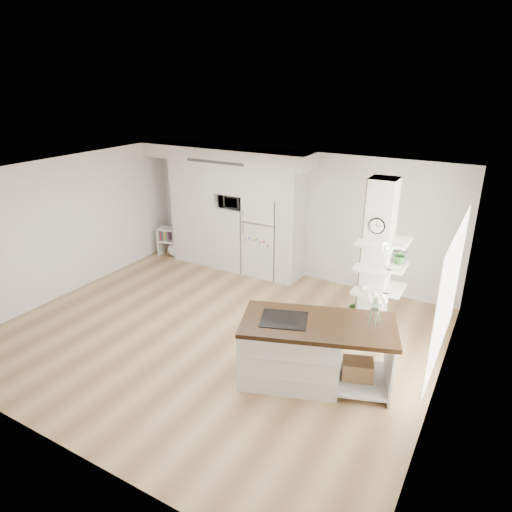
% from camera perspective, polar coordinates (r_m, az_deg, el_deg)
% --- Properties ---
extents(floor, '(7.00, 6.00, 0.01)m').
position_cam_1_polar(floor, '(7.91, -5.09, -9.68)').
color(floor, tan).
rests_on(floor, ground).
extents(room, '(7.04, 6.04, 2.72)m').
position_cam_1_polar(room, '(7.13, -5.58, 3.19)').
color(room, white).
rests_on(room, ground).
extents(cabinet_wall, '(4.00, 0.71, 2.70)m').
position_cam_1_polar(cabinet_wall, '(10.13, -3.58, 6.71)').
color(cabinet_wall, silver).
rests_on(cabinet_wall, floor).
extents(refrigerator, '(0.78, 0.69, 1.75)m').
position_cam_1_polar(refrigerator, '(9.87, 1.06, 2.52)').
color(refrigerator, white).
rests_on(refrigerator, floor).
extents(column, '(0.69, 0.90, 2.70)m').
position_cam_1_polar(column, '(7.35, 15.27, -1.12)').
color(column, silver).
rests_on(column, floor).
extents(window, '(0.00, 2.40, 2.40)m').
position_cam_1_polar(window, '(6.38, 22.96, -4.23)').
color(window, white).
rests_on(window, room).
extents(pendant_light, '(0.12, 0.12, 0.10)m').
position_cam_1_polar(pendant_light, '(6.40, 7.74, 3.42)').
color(pendant_light, white).
rests_on(pendant_light, room).
extents(kitchen_island, '(2.32, 1.65, 1.52)m').
position_cam_1_polar(kitchen_island, '(6.60, 5.45, -11.54)').
color(kitchen_island, silver).
rests_on(kitchen_island, floor).
extents(bookshelf, '(0.65, 0.46, 0.70)m').
position_cam_1_polar(bookshelf, '(11.24, -10.43, 1.49)').
color(bookshelf, silver).
rests_on(bookshelf, floor).
extents(floor_plant_a, '(0.31, 0.28, 0.46)m').
position_cam_1_polar(floor_plant_a, '(8.22, 11.65, -6.96)').
color(floor_plant_a, '#296327').
rests_on(floor_plant_a, floor).
extents(floor_plant_b, '(0.39, 0.39, 0.53)m').
position_cam_1_polar(floor_plant_b, '(9.10, 14.04, -3.99)').
color(floor_plant_b, '#296327').
rests_on(floor_plant_b, floor).
extents(microwave, '(0.54, 0.37, 0.30)m').
position_cam_1_polar(microwave, '(9.98, -2.88, 6.89)').
color(microwave, '#2D2D2D').
rests_on(microwave, cabinet_wall).
extents(shelf_plant, '(0.27, 0.23, 0.30)m').
position_cam_1_polar(shelf_plant, '(7.39, 17.62, 0.20)').
color(shelf_plant, '#296327').
rests_on(shelf_plant, column).
extents(decor_bowl, '(0.22, 0.22, 0.05)m').
position_cam_1_polar(decor_bowl, '(7.30, 13.93, -4.16)').
color(decor_bowl, white).
rests_on(decor_bowl, column).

